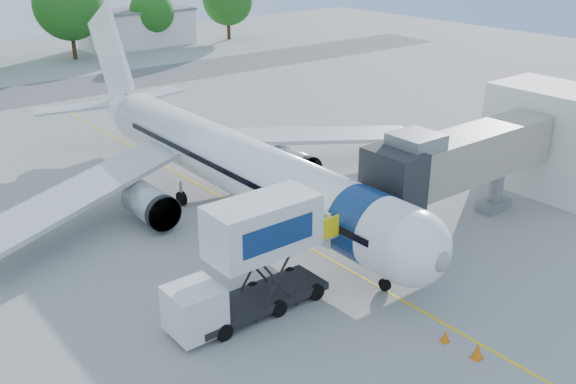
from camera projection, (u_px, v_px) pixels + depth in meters
ground at (270, 225)px, 38.67m from camera, size 160.00×160.00×0.00m
guidance_line at (270, 225)px, 38.66m from camera, size 0.15×70.00×0.01m
taxiway_strip at (36, 93)px, 69.05m from camera, size 120.00×10.00×0.01m
aircraft at (230, 161)px, 40.52m from camera, size 34.17×37.73×11.35m
jet_bridge at (455, 160)px, 36.51m from camera, size 13.90×3.20×6.60m
terminal_stub at (553, 139)px, 42.86m from camera, size 5.00×8.00×7.00m
catering_hiloader at (251, 260)px, 28.95m from camera, size 8.50×2.44×5.50m
ground_tug at (537, 362)px, 25.32m from camera, size 4.03×2.61×1.49m
safety_cone_a at (445, 336)px, 27.74m from camera, size 0.38×0.38×0.61m
safety_cone_b at (478, 351)px, 26.65m from camera, size 0.48×0.48×0.76m
outbuilding_right at (137, 28)px, 95.12m from camera, size 16.40×7.40×5.30m
tree_e at (69, 5)px, 83.82m from camera, size 9.19×9.19×11.71m
tree_f at (152, 12)px, 93.84m from camera, size 6.49×6.49×8.28m
tree_g at (228, 0)px, 99.60m from camera, size 7.79×7.79×9.93m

